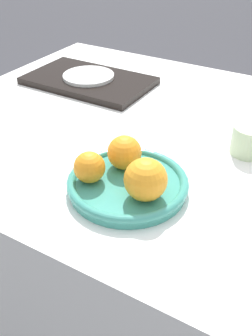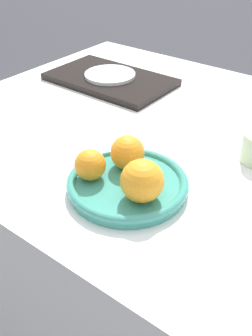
% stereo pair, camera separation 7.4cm
% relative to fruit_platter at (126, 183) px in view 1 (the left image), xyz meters
% --- Properties ---
extents(ground_plane, '(12.00, 12.00, 0.00)m').
position_rel_fruit_platter_xyz_m(ground_plane, '(0.00, 0.25, -0.77)').
color(ground_plane, '#38383D').
extents(table, '(1.30, 0.93, 0.76)m').
position_rel_fruit_platter_xyz_m(table, '(0.00, 0.25, -0.39)').
color(table, white).
rests_on(table, ground_plane).
extents(fruit_platter, '(0.24, 0.24, 0.03)m').
position_rel_fruit_platter_xyz_m(fruit_platter, '(0.00, 0.00, 0.00)').
color(fruit_platter, teal).
rests_on(fruit_platter, table).
extents(orange_0, '(0.06, 0.06, 0.06)m').
position_rel_fruit_platter_xyz_m(orange_0, '(-0.06, -0.03, 0.04)').
color(orange_0, orange).
rests_on(orange_0, fruit_platter).
extents(orange_1, '(0.08, 0.08, 0.08)m').
position_rel_fruit_platter_xyz_m(orange_1, '(0.05, -0.02, 0.04)').
color(orange_1, orange).
rests_on(orange_1, fruit_platter).
extents(orange_2, '(0.07, 0.07, 0.07)m').
position_rel_fruit_platter_xyz_m(orange_2, '(-0.03, 0.04, 0.04)').
color(orange_2, orange).
rests_on(orange_2, fruit_platter).
extents(serving_tray, '(0.37, 0.23, 0.02)m').
position_rel_fruit_platter_xyz_m(serving_tray, '(-0.37, 0.40, -0.00)').
color(serving_tray, black).
rests_on(serving_tray, table).
extents(side_plate, '(0.16, 0.16, 0.01)m').
position_rel_fruit_platter_xyz_m(side_plate, '(-0.37, 0.40, 0.01)').
color(side_plate, silver).
rests_on(side_plate, serving_tray).
extents(cup_1, '(0.08, 0.08, 0.06)m').
position_rel_fruit_platter_xyz_m(cup_1, '(0.16, 0.26, 0.02)').
color(cup_1, '#B7CC9E').
rests_on(cup_1, table).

